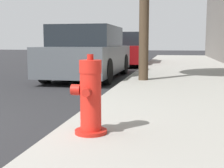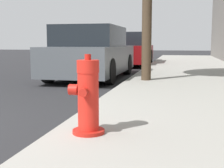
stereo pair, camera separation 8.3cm
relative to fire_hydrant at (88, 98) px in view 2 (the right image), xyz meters
The scene contains 4 objects.
sidewalk_slab 1.33m from the fire_hydrant, ahead, with size 3.28×40.00×0.14m.
fire_hydrant is the anchor object (origin of this frame).
parked_car_near 6.05m from the fire_hydrant, 105.66° to the left, with size 1.81×4.22×1.49m.
parked_car_mid 11.30m from the fire_hydrant, 97.36° to the left, with size 1.85×4.54×1.47m.
Camera 2 is at (3.34, -2.69, 1.02)m, focal length 50.00 mm.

